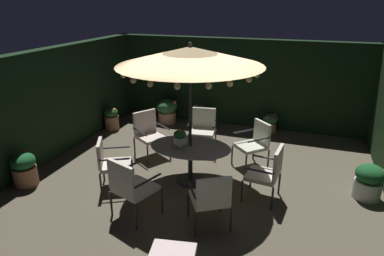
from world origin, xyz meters
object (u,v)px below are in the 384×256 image
object	(u,v)px
patio_chair_south	(149,131)
potted_plant_right_far	(270,122)
patio_chair_southwest	(110,161)
patio_umbrella	(190,56)
patio_chair_north	(211,197)
patio_chair_southeast	(203,127)
potted_plant_right_near	(24,169)
patio_chair_northeast	(268,171)
patio_dining_table	(190,153)
potted_plant_left_far	(369,181)
potted_plant_left_near	(112,119)
potted_plant_front_corner	(167,110)
ottoman_footrest	(173,255)
potted_plant_back_center	(200,116)
centerpiece_planter	(180,137)
patio_chair_east	(255,141)
patio_chair_west	(130,185)

from	to	relation	value
patio_chair_south	potted_plant_right_far	world-z (taller)	patio_chair_south
patio_chair_southwest	patio_umbrella	bearing A→B (deg)	27.50
patio_chair_north	patio_chair_southeast	xyz separation A→B (m)	(-1.00, 2.79, 0.02)
patio_chair_southwest	potted_plant_right_far	xyz separation A→B (m)	(2.51, 3.86, -0.26)
potted_plant_right_far	potted_plant_right_near	bearing A→B (deg)	-133.48
patio_chair_northeast	patio_chair_southwest	bearing A→B (deg)	-169.59
patio_dining_table	potted_plant_left_far	xyz separation A→B (m)	(3.22, 0.47, -0.28)
potted_plant_left_far	potted_plant_left_near	bearing A→B (deg)	166.26
patio_chair_north	potted_plant_front_corner	bearing A→B (deg)	120.83
potted_plant_right_near	patio_dining_table	bearing A→B (deg)	21.79
patio_umbrella	patio_chair_southeast	xyz separation A→B (m)	(-0.21, 1.50, -1.86)
patio_chair_northeast	potted_plant_left_far	world-z (taller)	patio_chair_northeast
ottoman_footrest	potted_plant_left_near	distance (m)	5.69
patio_chair_south	potted_plant_right_far	bearing A→B (deg)	43.71
patio_chair_south	potted_plant_right_far	xyz separation A→B (m)	(2.44, 2.33, -0.30)
potted_plant_left_near	patio_chair_southeast	bearing A→B (deg)	-9.98
potted_plant_front_corner	potted_plant_back_center	bearing A→B (deg)	-2.41
patio_dining_table	centerpiece_planter	world-z (taller)	centerpiece_planter
patio_dining_table	potted_plant_front_corner	distance (m)	3.45
patio_chair_south	potted_plant_left_near	world-z (taller)	patio_chair_south
ottoman_footrest	patio_chair_southeast	bearing A→B (deg)	101.83
ottoman_footrest	potted_plant_back_center	distance (m)	5.50
patio_chair_north	patio_chair_south	size ratio (longest dim) A/B	0.95
patio_chair_southwest	patio_chair_northeast	bearing A→B (deg)	10.41
patio_chair_north	potted_plant_front_corner	distance (m)	4.96
patio_umbrella	ottoman_footrest	size ratio (longest dim) A/B	4.26
patio_chair_southwest	potted_plant_left_near	size ratio (longest dim) A/B	1.56
centerpiece_planter	potted_plant_back_center	distance (m)	3.18
patio_chair_south	potted_plant_left_near	xyz separation A→B (m)	(-1.72, 1.16, -0.28)
patio_umbrella	patio_chair_southeast	bearing A→B (deg)	98.06
potted_plant_front_corner	patio_chair_southwest	bearing A→B (deg)	-83.57
potted_plant_right_near	patio_chair_southeast	bearing A→B (deg)	44.33
patio_chair_east	patio_chair_southeast	bearing A→B (deg)	161.59
potted_plant_back_center	potted_plant_left_far	bearing A→B (deg)	-31.81
patio_dining_table	ottoman_footrest	size ratio (longest dim) A/B	2.50
patio_umbrella	potted_plant_right_far	distance (m)	4.00
patio_dining_table	patio_chair_northeast	xyz separation A→B (m)	(1.51, -0.18, -0.03)
patio_chair_south	potted_plant_right_near	bearing A→B (deg)	-129.86
ottoman_footrest	potted_plant_front_corner	distance (m)	5.87
patio_chair_north	potted_plant_back_center	bearing A→B (deg)	109.82
potted_plant_left_far	patio_chair_northeast	bearing A→B (deg)	-159.31
ottoman_footrest	potted_plant_right_near	distance (m)	3.77
patio_chair_southwest	potted_plant_right_near	world-z (taller)	patio_chair_southwest
patio_dining_table	ottoman_footrest	world-z (taller)	patio_dining_table
ottoman_footrest	potted_plant_left_far	xyz separation A→B (m)	(2.61, 2.88, -0.01)
patio_chair_north	potted_plant_left_near	world-z (taller)	patio_chair_north
patio_chair_east	potted_plant_back_center	distance (m)	2.60
patio_chair_northeast	patio_chair_southeast	bearing A→B (deg)	135.83
potted_plant_left_far	patio_umbrella	bearing A→B (deg)	-171.70
patio_chair_north	patio_chair_west	bearing A→B (deg)	-173.65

